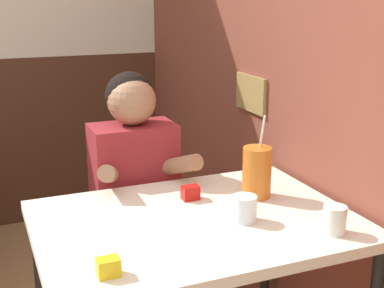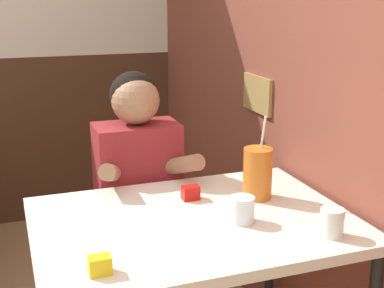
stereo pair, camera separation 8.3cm
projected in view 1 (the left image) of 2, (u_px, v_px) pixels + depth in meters
The scene contains 8 objects.
brick_wall_right at pixel (234, 23), 2.59m from camera, with size 0.08×4.27×2.70m.
main_table at pixel (195, 239), 1.78m from camera, with size 1.04×0.76×0.78m.
person_seated at pixel (135, 209), 2.24m from camera, with size 0.42×0.40×1.20m.
cocktail_pitcher at pixel (257, 172), 1.92m from camera, with size 0.10×0.10×0.30m.
glass_near_pitcher at pixel (244, 209), 1.73m from camera, with size 0.08×0.08×0.09m.
glass_center at pixel (334, 220), 1.64m from camera, with size 0.07×0.07×0.09m.
condiment_ketchup at pixel (190, 193), 1.91m from camera, with size 0.06×0.04×0.05m.
condiment_mustard at pixel (109, 268), 1.39m from camera, with size 0.06×0.04×0.05m.
Camera 1 is at (0.01, -1.24, 1.50)m, focal length 50.00 mm.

